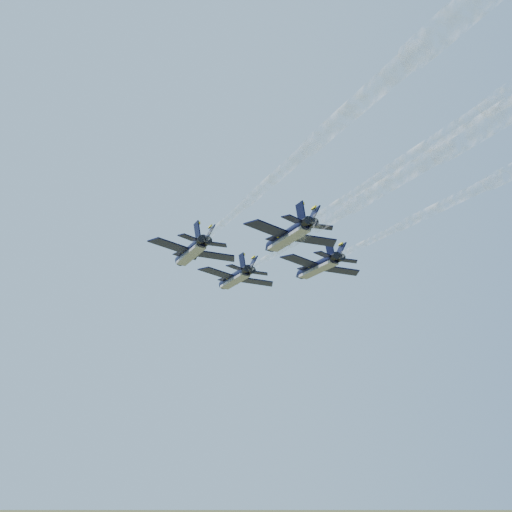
{
  "coord_description": "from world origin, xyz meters",
  "views": [
    {
      "loc": [
        -7.14,
        -98.26,
        77.4
      ],
      "look_at": [
        1.11,
        -1.72,
        104.21
      ],
      "focal_mm": 50.0,
      "sensor_mm": 36.0,
      "label": 1
    }
  ],
  "objects": [
    {
      "name": "jet_right",
      "position": [
        10.08,
        -0.37,
        103.18
      ],
      "size": [
        11.61,
        15.68,
        3.54
      ],
      "rotation": [
        0.0,
        0.14,
        0.26
      ],
      "color": "black"
    },
    {
      "name": "jet_left",
      "position": [
        -8.05,
        -6.72,
        103.18
      ],
      "size": [
        11.61,
        15.68,
        3.54
      ],
      "rotation": [
        0.0,
        0.14,
        0.26
      ],
      "color": "black"
    },
    {
      "name": "jet_lead",
      "position": [
        -1.41,
        7.58,
        103.18
      ],
      "size": [
        11.61,
        15.68,
        3.54
      ],
      "rotation": [
        0.0,
        0.14,
        0.26
      ],
      "color": "black"
    },
    {
      "name": "smoke_trail_left",
      "position": [
        4.64,
        -54.43,
        103.21
      ],
      "size": [
        18.32,
        63.64,
        2.16
      ],
      "rotation": [
        0.0,
        0.14,
        0.26
      ],
      "color": "white"
    },
    {
      "name": "jet_slot",
      "position": [
        3.92,
        -15.0,
        103.18
      ],
      "size": [
        11.61,
        15.68,
        3.54
      ],
      "rotation": [
        0.0,
        0.14,
        0.26
      ],
      "color": "black"
    },
    {
      "name": "smoke_trail_lead",
      "position": [
        11.29,
        -40.13,
        103.21
      ],
      "size": [
        18.32,
        63.64,
        2.16
      ],
      "rotation": [
        0.0,
        0.14,
        0.26
      ],
      "color": "white"
    }
  ]
}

